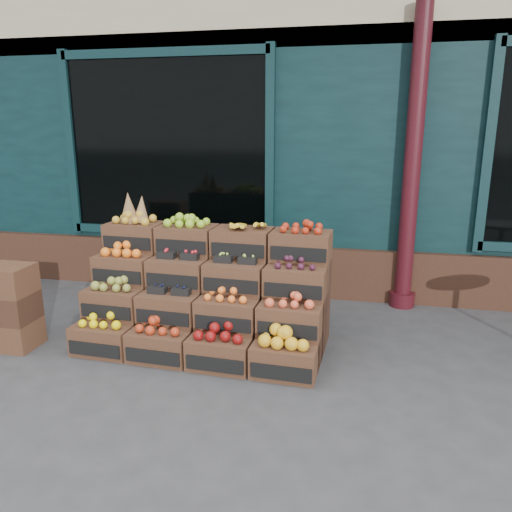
# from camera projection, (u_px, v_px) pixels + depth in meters

# --- Properties ---
(ground) EXTENTS (60.00, 60.00, 0.00)m
(ground) POSITION_uv_depth(u_px,v_px,m) (262.00, 382.00, 3.97)
(ground) COLOR #38383A
(ground) RESTS_ON ground
(shop_facade) EXTENTS (12.00, 6.24, 4.80)m
(shop_facade) POSITION_uv_depth(u_px,v_px,m) (325.00, 99.00, 8.20)
(shop_facade) COLOR black
(shop_facade) RESTS_ON ground
(crate_display) EXTENTS (2.22, 1.15, 1.36)m
(crate_display) POSITION_uv_depth(u_px,v_px,m) (207.00, 299.00, 4.62)
(crate_display) COLOR #492C1C
(crate_display) RESTS_ON ground
(spare_crates) EXTENTS (0.52, 0.37, 0.78)m
(spare_crates) POSITION_uv_depth(u_px,v_px,m) (6.00, 307.00, 4.53)
(spare_crates) COLOR #492C1C
(spare_crates) RESTS_ON ground
(shopkeeper) EXTENTS (0.84, 0.66, 2.03)m
(shopkeeper) POSITION_uv_depth(u_px,v_px,m) (204.00, 200.00, 6.62)
(shopkeeper) COLOR #1E6926
(shopkeeper) RESTS_ON ground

